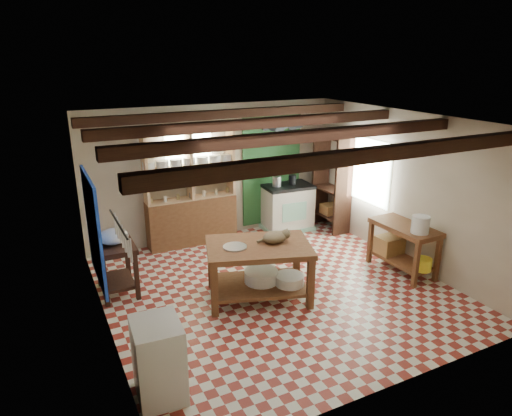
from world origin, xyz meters
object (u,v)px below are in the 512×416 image
stove (287,207)px  prep_table (117,268)px  white_cabinet (158,360)px  right_counter (403,248)px  work_table (259,271)px  cat (275,237)px

stove → prep_table: (-3.65, -1.17, -0.07)m
prep_table → white_cabinet: size_ratio=0.93×
stove → prep_table: stove is taller
white_cabinet → right_counter: (4.40, 1.09, -0.03)m
prep_table → white_cabinet: (-0.02, -2.48, 0.03)m
work_table → stove: 2.88m
prep_table → work_table: bearing=-29.6°
stove → right_counter: 2.65m
white_cabinet → cat: cat is taller
work_table → white_cabinet: white_cabinet is taller
work_table → prep_table: (-1.86, 1.08, -0.02)m
stove → cat: (-1.55, -2.28, 0.46)m
work_table → white_cabinet: 2.34m
prep_table → right_counter: bearing=-16.9°
white_cabinet → cat: bearing=36.6°
cat → stove: bearing=63.9°
stove → cat: size_ratio=2.62×
right_counter → prep_table: bearing=161.2°
cat → work_table: bearing=-178.7°
cat → white_cabinet: bearing=-139.3°
prep_table → cat: 2.44m
work_table → right_counter: bearing=11.2°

